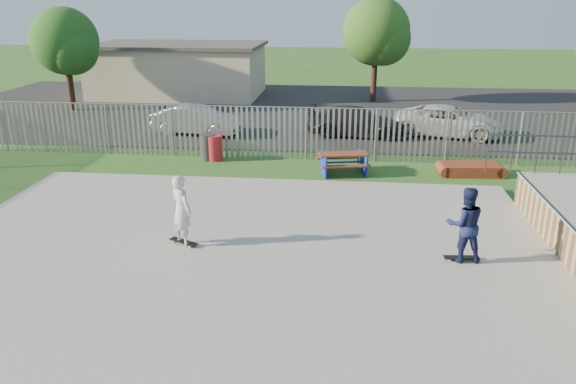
# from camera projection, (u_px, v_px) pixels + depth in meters

# --- Properties ---
(ground) EXTENTS (120.00, 120.00, 0.00)m
(ground) POSITION_uv_depth(u_px,v_px,m) (235.00, 263.00, 13.12)
(ground) COLOR #2F5E20
(ground) RESTS_ON ground
(concrete_slab) EXTENTS (15.00, 12.00, 0.15)m
(concrete_slab) POSITION_uv_depth(u_px,v_px,m) (234.00, 260.00, 13.09)
(concrete_slab) COLOR #979692
(concrete_slab) RESTS_ON ground
(fence) EXTENTS (26.04, 16.02, 2.00)m
(fence) POSITION_uv_depth(u_px,v_px,m) (295.00, 167.00, 17.00)
(fence) COLOR gray
(fence) RESTS_ON ground
(picnic_table) EXTENTS (1.95, 1.72, 0.72)m
(picnic_table) POSITION_uv_depth(u_px,v_px,m) (343.00, 163.00, 19.69)
(picnic_table) COLOR brown
(picnic_table) RESTS_ON ground
(funbox) EXTENTS (1.97, 1.08, 0.38)m
(funbox) POSITION_uv_depth(u_px,v_px,m) (471.00, 169.00, 19.57)
(funbox) COLOR maroon
(funbox) RESTS_ON ground
(trash_bin_red) EXTENTS (0.57, 0.57, 0.96)m
(trash_bin_red) POSITION_uv_depth(u_px,v_px,m) (214.00, 148.00, 21.23)
(trash_bin_red) COLOR red
(trash_bin_red) RESTS_ON ground
(trash_bin_grey) EXTENTS (0.58, 0.58, 0.97)m
(trash_bin_grey) POSITION_uv_depth(u_px,v_px,m) (208.00, 147.00, 21.30)
(trash_bin_grey) COLOR #28282B
(trash_bin_grey) RESTS_ON ground
(parking_lot) EXTENTS (40.00, 18.00, 0.02)m
(parking_lot) POSITION_uv_depth(u_px,v_px,m) (301.00, 110.00, 30.96)
(parking_lot) COLOR black
(parking_lot) RESTS_ON ground
(car_silver) EXTENTS (4.09, 1.90, 1.30)m
(car_silver) POSITION_uv_depth(u_px,v_px,m) (197.00, 120.00, 25.17)
(car_silver) COLOR #B2B1B6
(car_silver) RESTS_ON parking_lot
(car_dark) EXTENTS (4.54, 2.09, 1.28)m
(car_dark) POSITION_uv_depth(u_px,v_px,m) (357.00, 122.00, 24.86)
(car_dark) COLOR black
(car_dark) RESTS_ON parking_lot
(car_white) EXTENTS (5.14, 3.21, 1.33)m
(car_white) POSITION_uv_depth(u_px,v_px,m) (449.00, 121.00, 24.86)
(car_white) COLOR silver
(car_white) RESTS_ON parking_lot
(building) EXTENTS (10.40, 6.40, 3.20)m
(building) POSITION_uv_depth(u_px,v_px,m) (179.00, 70.00, 34.98)
(building) COLOR beige
(building) RESTS_ON ground
(tree_left) EXTENTS (3.53, 3.53, 5.45)m
(tree_left) POSITION_uv_depth(u_px,v_px,m) (65.00, 41.00, 29.67)
(tree_left) COLOR #3E2419
(tree_left) RESTS_ON ground
(tree_mid) EXTENTS (3.86, 3.86, 5.95)m
(tree_mid) POSITION_uv_depth(u_px,v_px,m) (376.00, 32.00, 32.10)
(tree_mid) COLOR #382016
(tree_mid) RESTS_ON ground
(skateboard_a) EXTENTS (0.82, 0.27, 0.08)m
(skateboard_a) POSITION_uv_depth(u_px,v_px,m) (461.00, 258.00, 12.91)
(skateboard_a) COLOR black
(skateboard_a) RESTS_ON concrete_slab
(skateboard_b) EXTENTS (0.80, 0.55, 0.08)m
(skateboard_b) POSITION_uv_depth(u_px,v_px,m) (184.00, 243.00, 13.74)
(skateboard_b) COLOR black
(skateboard_b) RESTS_ON concrete_slab
(skater_navy) EXTENTS (0.92, 0.75, 1.77)m
(skater_navy) POSITION_uv_depth(u_px,v_px,m) (465.00, 224.00, 12.63)
(skater_navy) COLOR #161D47
(skater_navy) RESTS_ON concrete_slab
(skater_white) EXTENTS (0.77, 0.73, 1.77)m
(skater_white) POSITION_uv_depth(u_px,v_px,m) (181.00, 210.00, 13.46)
(skater_white) COLOR silver
(skater_white) RESTS_ON concrete_slab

